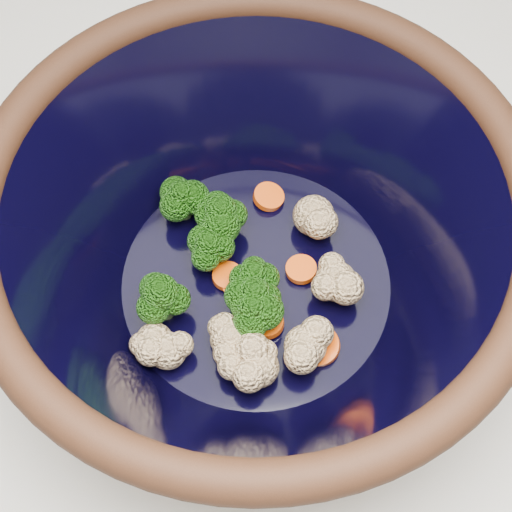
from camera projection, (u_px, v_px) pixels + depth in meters
The scene contains 4 objects.
ground at pixel (240, 457), 1.43m from camera, with size 3.00×3.00×0.00m, color #9E7A54.
counter at pixel (233, 386), 1.04m from camera, with size 1.20×1.20×0.90m, color silver.
mixing_bowl at pixel (256, 245), 0.52m from camera, with size 0.49×0.49×0.17m.
vegetable_pile at pixel (236, 283), 0.55m from camera, with size 0.17×0.18×0.05m.
Camera 1 is at (0.00, -0.33, 1.45)m, focal length 50.00 mm.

